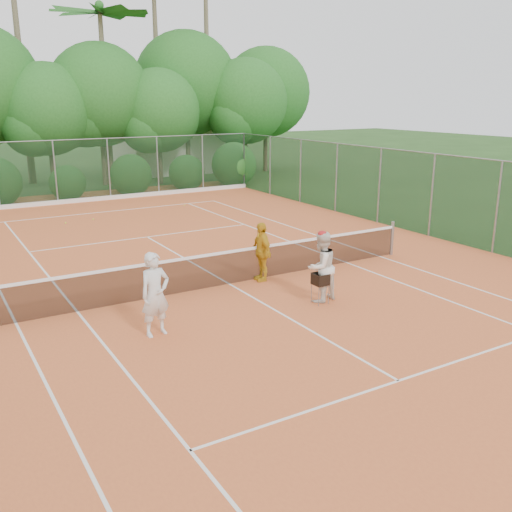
{
  "coord_description": "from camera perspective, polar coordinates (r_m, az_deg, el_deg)",
  "views": [
    {
      "loc": [
        -6.97,
        -13.05,
        4.95
      ],
      "look_at": [
        0.11,
        -1.2,
        1.1
      ],
      "focal_mm": 40.0,
      "sensor_mm": 36.0,
      "label": 1
    }
  ],
  "objects": [
    {
      "name": "ground",
      "position": [
        15.6,
        -2.61,
        -2.93
      ],
      "size": [
        120.0,
        120.0,
        0.0
      ],
      "primitive_type": "plane",
      "color": "#214217",
      "rests_on": "ground"
    },
    {
      "name": "clay_court",
      "position": [
        15.6,
        -2.61,
        -2.9
      ],
      "size": [
        18.0,
        36.0,
        0.02
      ],
      "primitive_type": "cube",
      "color": "#D56531",
      "rests_on": "ground"
    },
    {
      "name": "club_building",
      "position": [
        40.5,
        -7.63,
        10.56
      ],
      "size": [
        8.0,
        5.0,
        3.0
      ],
      "primitive_type": "cube",
      "color": "beige",
      "rests_on": "ground"
    },
    {
      "name": "tennis_net",
      "position": [
        15.44,
        -2.63,
        -1.06
      ],
      "size": [
        11.97,
        0.1,
        1.1
      ],
      "color": "gray",
      "rests_on": "clay_court"
    },
    {
      "name": "player_white",
      "position": [
        12.25,
        -10.05,
        -3.8
      ],
      "size": [
        0.73,
        0.53,
        1.83
      ],
      "primitive_type": "imported",
      "rotation": [
        0.0,
        0.0,
        0.15
      ],
      "color": "silver",
      "rests_on": "clay_court"
    },
    {
      "name": "player_center_grp",
      "position": [
        14.18,
        6.53,
        -1.06
      ],
      "size": [
        0.99,
        0.84,
        1.81
      ],
      "color": "silver",
      "rests_on": "clay_court"
    },
    {
      "name": "player_yellow",
      "position": [
        15.73,
        0.55,
        0.45
      ],
      "size": [
        0.48,
        0.99,
        1.65
      ],
      "primitive_type": "imported",
      "rotation": [
        0.0,
        0.0,
        -1.65
      ],
      "color": "gold",
      "rests_on": "clay_court"
    },
    {
      "name": "ball_hopper",
      "position": [
        14.08,
        6.46,
        -2.36
      ],
      "size": [
        0.34,
        0.34,
        0.78
      ],
      "rotation": [
        0.0,
        0.0,
        -0.03
      ],
      "color": "gray",
      "rests_on": "clay_court"
    },
    {
      "name": "stray_ball_a",
      "position": [
        24.71,
        -15.96,
        3.55
      ],
      "size": [
        0.07,
        0.07,
        0.07
      ],
      "primitive_type": "sphere",
      "color": "#B0D030",
      "rests_on": "clay_court"
    },
    {
      "name": "stray_ball_b",
      "position": [
        24.32,
        -18.5,
        3.16
      ],
      "size": [
        0.07,
        0.07,
        0.07
      ],
      "primitive_type": "sphere",
      "color": "#D0E735",
      "rests_on": "clay_court"
    },
    {
      "name": "stray_ball_c",
      "position": [
        27.12,
        -7.16,
        5.06
      ],
      "size": [
        0.07,
        0.07,
        0.07
      ],
      "primitive_type": "sphere",
      "color": "gold",
      "rests_on": "clay_court"
    },
    {
      "name": "court_markings",
      "position": [
        15.6,
        -2.61,
        -2.85
      ],
      "size": [
        11.03,
        23.83,
        0.01
      ],
      "color": "white",
      "rests_on": "clay_court"
    },
    {
      "name": "fence_back",
      "position": [
        29.11,
        -16.95,
        8.15
      ],
      "size": [
        18.07,
        0.07,
        3.0
      ],
      "color": "#19381E",
      "rests_on": "clay_court"
    },
    {
      "name": "fence_right",
      "position": [
        20.01,
        22.98,
        4.47
      ],
      "size": [
        0.07,
        33.07,
        3.0
      ],
      "color": "#19381E",
      "rests_on": "clay_court"
    },
    {
      "name": "tropical_treeline",
      "position": [
        34.32,
        -17.29,
        15.19
      ],
      "size": [
        32.1,
        8.49,
        15.03
      ],
      "color": "brown",
      "rests_on": "ground"
    }
  ]
}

